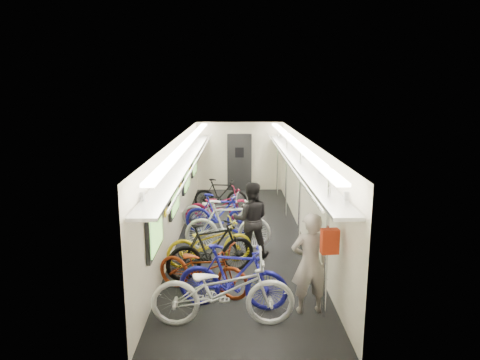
{
  "coord_description": "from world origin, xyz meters",
  "views": [
    {
      "loc": [
        -0.11,
        -9.88,
        3.48
      ],
      "look_at": [
        -0.01,
        1.19,
        1.15
      ],
      "focal_mm": 32.0,
      "sensor_mm": 36.0,
      "label": 1
    }
  ],
  "objects_px": {
    "passenger_near": "(310,263)",
    "passenger_mid": "(251,219)",
    "bicycle_1": "(233,277)",
    "bicycle_0": "(223,290)",
    "backpack": "(330,241)"
  },
  "relations": [
    {
      "from": "passenger_near",
      "to": "passenger_mid",
      "type": "height_order",
      "value": "passenger_near"
    },
    {
      "from": "bicycle_1",
      "to": "passenger_mid",
      "type": "xyz_separation_m",
      "value": [
        0.37,
        2.27,
        0.27
      ]
    },
    {
      "from": "bicycle_0",
      "to": "backpack",
      "type": "distance_m",
      "value": 1.75
    },
    {
      "from": "bicycle_0",
      "to": "passenger_mid",
      "type": "distance_m",
      "value": 2.83
    },
    {
      "from": "bicycle_0",
      "to": "passenger_near",
      "type": "relative_size",
      "value": 1.31
    },
    {
      "from": "bicycle_1",
      "to": "passenger_near",
      "type": "height_order",
      "value": "passenger_near"
    },
    {
      "from": "backpack",
      "to": "passenger_near",
      "type": "bearing_deg",
      "value": 126.82
    },
    {
      "from": "bicycle_1",
      "to": "passenger_mid",
      "type": "distance_m",
      "value": 2.32
    },
    {
      "from": "bicycle_0",
      "to": "passenger_near",
      "type": "bearing_deg",
      "value": -74.97
    },
    {
      "from": "bicycle_0",
      "to": "bicycle_1",
      "type": "xyz_separation_m",
      "value": [
        0.14,
        0.5,
        -0.03
      ]
    },
    {
      "from": "bicycle_1",
      "to": "bicycle_0",
      "type": "bearing_deg",
      "value": 173.95
    },
    {
      "from": "bicycle_0",
      "to": "bicycle_1",
      "type": "bearing_deg",
      "value": -16.4
    },
    {
      "from": "bicycle_1",
      "to": "passenger_near",
      "type": "distance_m",
      "value": 1.25
    },
    {
      "from": "passenger_near",
      "to": "backpack",
      "type": "relative_size",
      "value": 4.33
    },
    {
      "from": "bicycle_1",
      "to": "backpack",
      "type": "height_order",
      "value": "backpack"
    }
  ]
}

